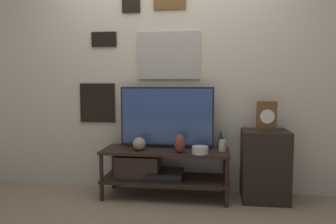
% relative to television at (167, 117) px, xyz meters
% --- Properties ---
extents(ground_plane, '(12.00, 12.00, 0.00)m').
position_rel_television_xyz_m(ground_plane, '(-0.00, -0.37, -0.83)').
color(ground_plane, '#997F60').
extents(wall_back, '(6.40, 0.08, 2.70)m').
position_rel_television_xyz_m(wall_back, '(-0.01, 0.18, 0.52)').
color(wall_back, beige).
rests_on(wall_back, ground_plane).
extents(media_console, '(1.29, 0.46, 0.50)m').
position_rel_television_xyz_m(media_console, '(-0.11, -0.10, -0.51)').
color(media_console, black).
rests_on(media_console, ground_plane).
extents(television, '(0.98, 0.05, 0.64)m').
position_rel_television_xyz_m(television, '(0.00, 0.00, 0.00)').
color(television, black).
rests_on(television, media_console).
extents(vase_round_glass, '(0.13, 0.13, 0.13)m').
position_rel_television_xyz_m(vase_round_glass, '(-0.26, -0.18, -0.26)').
color(vase_round_glass, tan).
rests_on(vase_round_glass, media_console).
extents(vase_wide_bowl, '(0.16, 0.16, 0.07)m').
position_rel_television_xyz_m(vase_wide_bowl, '(0.36, -0.25, -0.29)').
color(vase_wide_bowl, beige).
rests_on(vase_wide_bowl, media_console).
extents(vase_urn_stoneware, '(0.11, 0.13, 0.18)m').
position_rel_television_xyz_m(vase_urn_stoneware, '(0.16, -0.23, -0.24)').
color(vase_urn_stoneware, brown).
rests_on(vase_urn_stoneware, media_console).
extents(vase_slim_bronze, '(0.10, 0.10, 0.20)m').
position_rel_television_xyz_m(vase_slim_bronze, '(0.56, 0.07, -0.23)').
color(vase_slim_bronze, '#2D4251').
rests_on(vase_slim_bronze, media_console).
extents(candle_jar, '(0.07, 0.07, 0.11)m').
position_rel_television_xyz_m(candle_jar, '(0.57, -0.11, -0.27)').
color(candle_jar, beige).
rests_on(candle_jar, media_console).
extents(side_table, '(0.46, 0.37, 0.71)m').
position_rel_television_xyz_m(side_table, '(1.00, -0.06, -0.47)').
color(side_table, black).
rests_on(side_table, ground_plane).
extents(mantel_clock, '(0.19, 0.11, 0.29)m').
position_rel_television_xyz_m(mantel_clock, '(1.00, -0.05, 0.03)').
color(mantel_clock, brown).
rests_on(mantel_clock, side_table).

